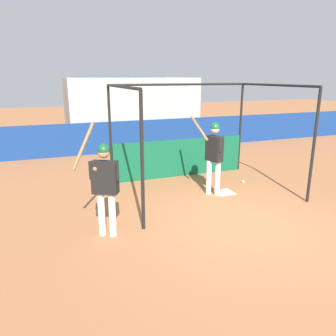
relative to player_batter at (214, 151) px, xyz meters
name	(u,v)px	position (x,y,z in m)	size (l,w,h in m)	color
ground_plane	(243,225)	(-0.26, -1.83, -1.13)	(60.00, 60.00, 0.00)	#935B38
outfield_wall	(141,135)	(-0.26, 5.67, -0.52)	(24.00, 0.12, 1.23)	navy
bleacher_section	(130,111)	(-0.26, 7.33, 0.32)	(5.40, 3.20, 2.91)	#9E9E99
batting_cage	(187,143)	(-0.16, 1.27, -0.01)	(4.20, 3.14, 2.74)	black
home_plate	(224,192)	(0.36, 0.00, -1.12)	(0.44, 0.44, 0.02)	white
player_batter	(214,151)	(0.00, 0.00, 0.00)	(0.62, 0.78, 1.98)	white
player_waiting	(105,181)	(-2.95, -1.29, -0.05)	(0.84, 0.60, 2.11)	white
baseball	(243,182)	(1.27, 0.51, -1.09)	(0.07, 0.07, 0.07)	white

